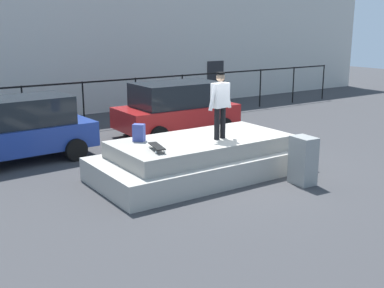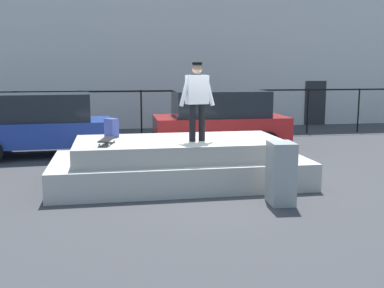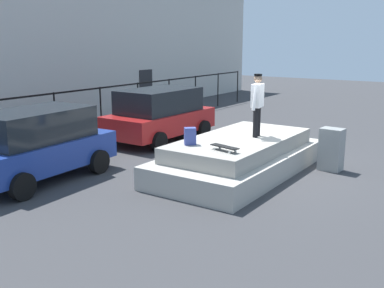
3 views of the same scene
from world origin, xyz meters
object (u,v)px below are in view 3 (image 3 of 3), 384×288
skateboarder (257,101)px  skateboard (225,147)px  car_red_hatchback_mid (159,114)px  utility_box (331,149)px  backpack (190,136)px  car_blue_hatchback_near (36,143)px

skateboarder → skateboard: bearing=-176.1°
car_red_hatchback_mid → utility_box: (-0.35, -6.26, -0.38)m
backpack → skateboarder: bearing=-159.7°
skateboarder → skateboard: 2.10m
backpack → car_blue_hatchback_near: bearing=-11.8°
skateboarder → car_red_hatchback_mid: bearing=70.5°
skateboarder → utility_box: size_ratio=1.43×
skateboarder → skateboard: skateboarder is taller
skateboard → car_red_hatchback_mid: car_red_hatchback_mid is taller
backpack → car_red_hatchback_mid: 5.04m
skateboard → car_red_hatchback_mid: 5.91m
backpack → utility_box: 4.07m
car_blue_hatchback_near → utility_box: car_blue_hatchback_near is taller
car_red_hatchback_mid → utility_box: car_red_hatchback_mid is taller
backpack → car_blue_hatchback_near: car_blue_hatchback_near is taller
skateboard → car_blue_hatchback_near: 4.83m
skateboarder → backpack: 2.17m
backpack → utility_box: (3.09, -2.58, -0.60)m
skateboard → utility_box: bearing=-25.5°
car_red_hatchback_mid → utility_box: 6.28m
skateboard → backpack: backpack is taller
car_red_hatchback_mid → backpack: bearing=-133.1°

